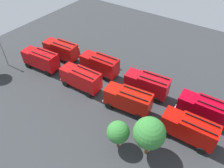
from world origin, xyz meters
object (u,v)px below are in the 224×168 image
object	(u,v)px
fire_truck_7	(41,59)
fire_truck_4	(189,128)
fire_truck_5	(128,99)
firefighter_3	(116,64)
lamppost	(2,48)
fire_truck_2	(100,64)
firefighter_2	(79,50)
tree_1	(149,133)
fire_truck_6	(81,78)
firefighter_1	(53,44)
tree_2	(118,132)
fire_truck_0	(204,109)
firefighter_0	(45,55)
fire_truck_1	(147,84)
traffic_cone_0	(202,104)
fire_truck_3	(61,50)

from	to	relation	value
fire_truck_7	fire_truck_4	bearing A→B (deg)	175.41
fire_truck_5	firefighter_3	distance (m)	10.67
fire_truck_7	lamppost	world-z (taller)	lamppost
fire_truck_7	firefighter_3	bearing A→B (deg)	-150.00
fire_truck_2	lamppost	size ratio (longest dim) A/B	1.10
fire_truck_2	firefighter_2	distance (m)	8.14
fire_truck_7	tree_1	size ratio (longest dim) A/B	1.23
fire_truck_6	firefighter_1	xyz separation A→B (m)	(13.45, -6.29, -1.15)
tree_2	fire_truck_0	bearing A→B (deg)	-124.94
firefighter_0	firefighter_3	xyz separation A→B (m)	(-13.44, -5.43, 0.00)
fire_truck_0	fire_truck_1	bearing A→B (deg)	-3.21
fire_truck_6	firefighter_1	size ratio (longest dim) A/B	4.08
fire_truck_5	traffic_cone_0	distance (m)	11.86
fire_truck_2	firefighter_1	xyz separation A→B (m)	(13.69, -1.44, -1.15)
fire_truck_6	firefighter_2	size ratio (longest dim) A/B	4.55
fire_truck_1	firefighter_1	distance (m)	23.19
traffic_cone_0	tree_1	bearing A→B (deg)	74.10
fire_truck_5	fire_truck_7	distance (m)	18.66
fire_truck_3	fire_truck_2	bearing A→B (deg)	178.87
firefighter_1	tree_2	size ratio (longest dim) A/B	0.40
firefighter_1	firefighter_2	size ratio (longest dim) A/B	1.11
fire_truck_1	firefighter_1	xyz separation A→B (m)	(23.12, -1.45, -1.15)
fire_truck_2	fire_truck_3	bearing A→B (deg)	0.42
firefighter_1	tree_1	xyz separation A→B (m)	(-28.21, 11.10, 3.03)
fire_truck_3	fire_truck_4	distance (m)	27.47
tree_1	fire_truck_0	bearing A→B (deg)	-113.06
fire_truck_4	firefighter_0	distance (m)	30.06
fire_truck_4	firefighter_2	world-z (taller)	fire_truck_4
fire_truck_0	fire_truck_2	bearing A→B (deg)	-2.41
fire_truck_6	firefighter_1	distance (m)	14.90
fire_truck_1	firefighter_3	size ratio (longest dim) A/B	4.06
fire_truck_5	fire_truck_6	bearing A→B (deg)	-5.47
fire_truck_7	tree_1	bearing A→B (deg)	164.07
fire_truck_6	firefighter_0	world-z (taller)	fire_truck_6
fire_truck_5	firefighter_2	distance (m)	17.94
firefighter_0	fire_truck_3	bearing A→B (deg)	104.85
traffic_cone_0	lamppost	size ratio (longest dim) A/B	0.09
fire_truck_3	firefighter_0	distance (m)	3.58
fire_truck_3	fire_truck_6	xyz separation A→B (m)	(-8.92, 4.42, 0.00)
firefighter_3	tree_1	size ratio (longest dim) A/B	0.30
fire_truck_5	firefighter_1	size ratio (longest dim) A/B	4.18
fire_truck_1	lamppost	size ratio (longest dim) A/B	1.12
firefighter_0	tree_1	xyz separation A→B (m)	(-26.48, 7.31, 3.00)
fire_truck_7	lamppost	xyz separation A→B (m)	(6.42, 3.09, 1.72)
fire_truck_1	fire_truck_3	distance (m)	18.58
firefighter_2	traffic_cone_0	distance (m)	25.54
fire_truck_5	firefighter_0	size ratio (longest dim) A/B	4.10
fire_truck_6	firefighter_2	xyz separation A→B (m)	(7.32, -7.62, -1.27)
firefighter_0	tree_1	size ratio (longest dim) A/B	0.30
fire_truck_1	firefighter_1	size ratio (longest dim) A/B	4.15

